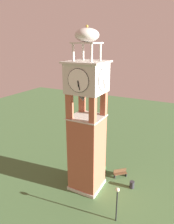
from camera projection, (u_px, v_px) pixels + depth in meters
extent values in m
plane|color=#476B3D|center=(87.00, 185.00, 23.10)|extent=(80.00, 80.00, 0.00)
cube|color=#AD5B42|center=(87.00, 153.00, 21.81)|extent=(3.04, 3.04, 8.08)
cube|color=beige|center=(87.00, 184.00, 23.04)|extent=(3.24, 3.24, 0.35)
cube|color=black|center=(93.00, 170.00, 24.02)|extent=(1.10, 0.04, 2.20)
cylinder|color=beige|center=(93.00, 159.00, 23.57)|extent=(1.10, 0.04, 1.10)
cube|color=#AD5B42|center=(104.00, 104.00, 20.62)|extent=(0.56, 0.56, 2.56)
cube|color=#AD5B42|center=(82.00, 101.00, 21.71)|extent=(0.56, 0.56, 2.56)
cube|color=#AD5B42|center=(93.00, 111.00, 18.54)|extent=(0.56, 0.56, 2.56)
cube|color=#AD5B42|center=(69.00, 107.00, 19.63)|extent=(0.56, 0.56, 2.56)
cube|color=beige|center=(87.00, 117.00, 20.51)|extent=(3.20, 3.20, 0.12)
cone|color=#4C4C51|center=(81.00, 97.00, 20.15)|extent=(0.37, 0.37, 0.45)
cone|color=#4C4C51|center=(83.00, 99.00, 19.36)|extent=(0.42, 0.42, 0.36)
cone|color=#4C4C51|center=(91.00, 99.00, 19.36)|extent=(0.50, 0.50, 0.45)
cone|color=#4C4C51|center=(94.00, 97.00, 19.98)|extent=(0.41, 0.41, 0.39)
cone|color=#4C4C51|center=(87.00, 96.00, 20.53)|extent=(0.48, 0.48, 0.49)
cube|color=beige|center=(87.00, 78.00, 19.28)|extent=(3.28, 3.28, 2.76)
cylinder|color=white|center=(95.00, 76.00, 20.67)|extent=(2.10, 0.05, 2.10)
torus|color=black|center=(95.00, 76.00, 20.67)|extent=(2.12, 0.06, 2.12)
cube|color=black|center=(95.00, 78.00, 20.78)|extent=(0.17, 0.03, 0.53)
cube|color=black|center=(96.00, 80.00, 20.81)|extent=(0.23, 0.03, 0.83)
cylinder|color=white|center=(78.00, 81.00, 17.88)|extent=(2.10, 0.05, 2.10)
torus|color=black|center=(78.00, 81.00, 17.88)|extent=(2.12, 0.06, 2.12)
cube|color=black|center=(78.00, 84.00, 17.90)|extent=(0.17, 0.03, 0.53)
cube|color=black|center=(79.00, 86.00, 17.93)|extent=(0.23, 0.03, 0.83)
cylinder|color=white|center=(103.00, 79.00, 18.54)|extent=(0.05, 2.10, 2.10)
torus|color=black|center=(103.00, 79.00, 18.54)|extent=(0.06, 2.12, 2.12)
cube|color=black|center=(104.00, 82.00, 18.63)|extent=(0.03, 0.17, 0.53)
cube|color=black|center=(104.00, 84.00, 18.72)|extent=(0.03, 0.23, 0.83)
cylinder|color=white|center=(72.00, 77.00, 20.01)|extent=(0.05, 2.10, 2.10)
torus|color=black|center=(72.00, 77.00, 20.01)|extent=(0.06, 2.12, 2.12)
cube|color=black|center=(72.00, 79.00, 20.15)|extent=(0.03, 0.17, 0.53)
cube|color=black|center=(72.00, 81.00, 20.24)|extent=(0.03, 0.23, 0.83)
cube|color=beige|center=(87.00, 62.00, 18.81)|extent=(3.64, 3.64, 0.16)
cylinder|color=beige|center=(100.00, 52.00, 18.91)|extent=(0.22, 0.22, 1.49)
cylinder|color=beige|center=(83.00, 52.00, 19.70)|extent=(0.22, 0.22, 1.49)
cylinder|color=beige|center=(91.00, 53.00, 17.40)|extent=(0.22, 0.22, 1.49)
cylinder|color=beige|center=(73.00, 53.00, 18.19)|extent=(0.22, 0.22, 1.49)
cube|color=beige|center=(87.00, 43.00, 18.29)|extent=(2.24, 2.24, 0.12)
ellipsoid|color=beige|center=(87.00, 35.00, 18.08)|extent=(2.16, 2.16, 1.19)
sphere|color=#B79338|center=(87.00, 26.00, 17.86)|extent=(0.24, 0.24, 0.24)
cube|color=brown|center=(120.00, 173.00, 24.45)|extent=(1.48, 1.40, 0.06)
cube|color=brown|center=(120.00, 171.00, 24.54)|extent=(1.22, 1.11, 0.44)
cube|color=#2D2D33|center=(126.00, 174.00, 24.70)|extent=(0.32, 0.35, 0.42)
cube|color=#2D2D33|center=(115.00, 176.00, 24.36)|extent=(0.32, 0.35, 0.42)
cylinder|color=black|center=(117.00, 206.00, 18.04)|extent=(0.12, 0.12, 3.15)
sphere|color=#F9EFCC|center=(118.00, 190.00, 17.48)|extent=(0.36, 0.36, 0.36)
cylinder|color=#2D2D33|center=(132.00, 185.00, 22.61)|extent=(0.52, 0.52, 0.80)
ellipsoid|color=#28562D|center=(102.00, 168.00, 25.64)|extent=(1.00, 1.00, 0.82)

